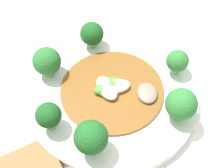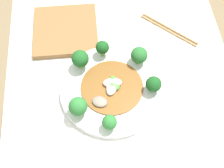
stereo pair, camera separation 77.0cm
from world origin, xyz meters
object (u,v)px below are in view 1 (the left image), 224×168
(plate, at_px, (112,94))
(broccoli_south, at_px, (92,34))
(broccoli_southeast, at_px, (47,61))
(broccoli_east, at_px, (49,116))
(broccoli_west, at_px, (177,61))
(stirfry_center, at_px, (113,89))
(broccoli_northwest, at_px, (181,104))
(broccoli_northeast, at_px, (91,138))

(plate, height_order, broccoli_south, broccoli_south)
(broccoli_southeast, relative_size, broccoli_east, 1.07)
(broccoli_west, height_order, stirfry_center, broccoli_west)
(plate, bearing_deg, broccoli_southeast, -47.35)
(broccoli_northwest, relative_size, stirfry_center, 0.34)
(stirfry_center, bearing_deg, broccoli_south, -98.77)
(broccoli_northwest, height_order, stirfry_center, broccoli_northwest)
(broccoli_northwest, relative_size, broccoli_northeast, 0.93)
(broccoli_southeast, bearing_deg, broccoli_northeast, 90.20)
(broccoli_west, relative_size, broccoli_southeast, 0.85)
(broccoli_west, xyz_separation_m, stirfry_center, (0.13, -0.02, -0.03))
(broccoli_northeast, xyz_separation_m, stirfry_center, (-0.09, -0.09, -0.04))
(stirfry_center, bearing_deg, plate, -51.78)
(broccoli_east, bearing_deg, broccoli_west, 179.72)
(broccoli_southeast, height_order, stirfry_center, broccoli_southeast)
(broccoli_south, relative_size, stirfry_center, 0.30)
(broccoli_east, xyz_separation_m, broccoli_south, (-0.15, -0.14, -0.00))
(broccoli_west, xyz_separation_m, broccoli_southeast, (0.21, -0.11, 0.00))
(broccoli_southeast, bearing_deg, broccoli_south, -165.33)
(broccoli_west, distance_m, broccoli_northwest, 0.10)
(broccoli_east, distance_m, broccoli_south, 0.20)
(broccoli_west, bearing_deg, broccoli_northeast, 18.21)
(broccoli_northwest, bearing_deg, plate, -54.55)
(broccoli_east, distance_m, broccoli_northwest, 0.22)
(broccoli_southeast, distance_m, broccoli_northeast, 0.18)
(broccoli_northwest, height_order, broccoli_south, broccoli_northwest)
(broccoli_west, bearing_deg, broccoli_northwest, 57.03)
(broccoli_southeast, distance_m, broccoli_northwest, 0.25)
(plate, bearing_deg, broccoli_south, -99.57)
(broccoli_west, bearing_deg, broccoli_southeast, -27.72)
(broccoli_south, relative_size, broccoli_northeast, 0.82)
(plate, height_order, broccoli_east, broccoli_east)
(plate, relative_size, broccoli_south, 5.55)
(broccoli_northwest, height_order, broccoli_northeast, broccoli_northeast)
(broccoli_south, height_order, broccoli_northeast, broccoli_northeast)
(broccoli_east, bearing_deg, stirfry_center, -172.77)
(broccoli_east, bearing_deg, broccoli_northeast, 120.02)
(broccoli_east, relative_size, broccoli_northwest, 0.91)
(broccoli_northwest, relative_size, broccoli_south, 1.13)
(plate, relative_size, broccoli_southeast, 5.08)
(broccoli_west, relative_size, broccoli_northwest, 0.83)
(stirfry_center, bearing_deg, broccoli_northwest, 125.40)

